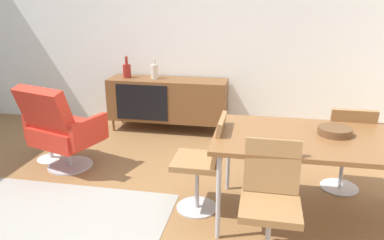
{
  "coord_description": "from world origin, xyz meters",
  "views": [
    {
      "loc": [
        1.05,
        -2.45,
        1.78
      ],
      "look_at": [
        0.49,
        0.46,
        0.79
      ],
      "focal_mm": 34.85,
      "sensor_mm": 36.0,
      "label": 1
    }
  ],
  "objects_px": {
    "sideboard": "(168,99)",
    "lounge_chair_red": "(61,128)",
    "dining_chair_back_right": "(346,145)",
    "dining_chair_near_window": "(204,160)",
    "dining_table": "(317,142)",
    "fruit_bowl": "(46,112)",
    "vase_cobalt": "(127,70)",
    "wooden_bowl_on_table": "(335,131)",
    "side_table_round": "(48,132)",
    "dining_chair_front_left": "(270,200)",
    "vase_sculptural_dark": "(154,71)"
  },
  "relations": [
    {
      "from": "wooden_bowl_on_table",
      "to": "vase_sculptural_dark",
      "type": "bearing_deg",
      "value": 137.37
    },
    {
      "from": "lounge_chair_red",
      "to": "side_table_round",
      "type": "height_order",
      "value": "lounge_chair_red"
    },
    {
      "from": "wooden_bowl_on_table",
      "to": "dining_chair_front_left",
      "type": "distance_m",
      "value": 0.85
    },
    {
      "from": "dining_table",
      "to": "dining_chair_back_right",
      "type": "xyz_separation_m",
      "value": [
        0.35,
        0.56,
        -0.23
      ]
    },
    {
      "from": "sideboard",
      "to": "fruit_bowl",
      "type": "bearing_deg",
      "value": -132.38
    },
    {
      "from": "side_table_round",
      "to": "lounge_chair_red",
      "type": "bearing_deg",
      "value": -35.96
    },
    {
      "from": "wooden_bowl_on_table",
      "to": "fruit_bowl",
      "type": "relative_size",
      "value": 1.3
    },
    {
      "from": "dining_table",
      "to": "dining_chair_near_window",
      "type": "xyz_separation_m",
      "value": [
        -0.89,
        -0.0,
        -0.23
      ]
    },
    {
      "from": "dining_chair_back_right",
      "to": "sideboard",
      "type": "bearing_deg",
      "value": 146.42
    },
    {
      "from": "side_table_round",
      "to": "vase_sculptural_dark",
      "type": "bearing_deg",
      "value": 52.57
    },
    {
      "from": "vase_cobalt",
      "to": "lounge_chair_red",
      "type": "distance_m",
      "value": 1.46
    },
    {
      "from": "wooden_bowl_on_table",
      "to": "lounge_chair_red",
      "type": "height_order",
      "value": "lounge_chair_red"
    },
    {
      "from": "vase_sculptural_dark",
      "to": "dining_table",
      "type": "height_order",
      "value": "vase_sculptural_dark"
    },
    {
      "from": "wooden_bowl_on_table",
      "to": "dining_chair_back_right",
      "type": "bearing_deg",
      "value": 66.0
    },
    {
      "from": "dining_chair_back_right",
      "to": "wooden_bowl_on_table",
      "type": "bearing_deg",
      "value": -114.0
    },
    {
      "from": "sideboard",
      "to": "dining_chair_front_left",
      "type": "height_order",
      "value": "dining_chair_front_left"
    },
    {
      "from": "sideboard",
      "to": "lounge_chair_red",
      "type": "xyz_separation_m",
      "value": [
        -0.79,
        -1.4,
        0.03
      ]
    },
    {
      "from": "vase_sculptural_dark",
      "to": "wooden_bowl_on_table",
      "type": "bearing_deg",
      "value": -42.63
    },
    {
      "from": "lounge_chair_red",
      "to": "dining_chair_back_right",
      "type": "bearing_deg",
      "value": 0.87
    },
    {
      "from": "sideboard",
      "to": "side_table_round",
      "type": "xyz_separation_m",
      "value": [
        -1.09,
        -1.19,
        -0.12
      ]
    },
    {
      "from": "wooden_bowl_on_table",
      "to": "dining_chair_near_window",
      "type": "xyz_separation_m",
      "value": [
        -1.02,
        -0.07,
        -0.3
      ]
    },
    {
      "from": "sideboard",
      "to": "dining_chair_near_window",
      "type": "xyz_separation_m",
      "value": [
        0.81,
        -1.92,
        0.03
      ]
    },
    {
      "from": "side_table_round",
      "to": "dining_chair_back_right",
      "type": "bearing_deg",
      "value": -3.11
    },
    {
      "from": "fruit_bowl",
      "to": "vase_cobalt",
      "type": "bearing_deg",
      "value": 66.31
    },
    {
      "from": "vase_cobalt",
      "to": "vase_sculptural_dark",
      "type": "relative_size",
      "value": 1.06
    },
    {
      "from": "dining_table",
      "to": "fruit_bowl",
      "type": "xyz_separation_m",
      "value": [
        -2.78,
        0.73,
        -0.14
      ]
    },
    {
      "from": "dining_chair_back_right",
      "to": "dining_chair_near_window",
      "type": "height_order",
      "value": "same"
    },
    {
      "from": "dining_chair_near_window",
      "to": "dining_chair_front_left",
      "type": "bearing_deg",
      "value": -46.02
    },
    {
      "from": "dining_chair_back_right",
      "to": "lounge_chair_red",
      "type": "relative_size",
      "value": 0.9
    },
    {
      "from": "wooden_bowl_on_table",
      "to": "dining_chair_near_window",
      "type": "height_order",
      "value": "dining_chair_near_window"
    },
    {
      "from": "sideboard",
      "to": "dining_chair_back_right",
      "type": "relative_size",
      "value": 1.87
    },
    {
      "from": "sideboard",
      "to": "dining_chair_near_window",
      "type": "bearing_deg",
      "value": -67.15
    },
    {
      "from": "dining_chair_near_window",
      "to": "sideboard",
      "type": "bearing_deg",
      "value": 112.85
    },
    {
      "from": "dining_chair_back_right",
      "to": "side_table_round",
      "type": "bearing_deg",
      "value": 176.89
    },
    {
      "from": "vase_cobalt",
      "to": "dining_chair_near_window",
      "type": "bearing_deg",
      "value": -54.47
    },
    {
      "from": "vase_cobalt",
      "to": "dining_chair_near_window",
      "type": "relative_size",
      "value": 0.34
    },
    {
      "from": "side_table_round",
      "to": "fruit_bowl",
      "type": "xyz_separation_m",
      "value": [
        -0.0,
        -0.0,
        0.23
      ]
    },
    {
      "from": "sideboard",
      "to": "vase_sculptural_dark",
      "type": "height_order",
      "value": "vase_sculptural_dark"
    },
    {
      "from": "side_table_round",
      "to": "fruit_bowl",
      "type": "height_order",
      "value": "fruit_bowl"
    },
    {
      "from": "wooden_bowl_on_table",
      "to": "fruit_bowl",
      "type": "bearing_deg",
      "value": 167.36
    },
    {
      "from": "dining_chair_front_left",
      "to": "dining_chair_near_window",
      "type": "bearing_deg",
      "value": 133.98
    },
    {
      "from": "vase_cobalt",
      "to": "wooden_bowl_on_table",
      "type": "height_order",
      "value": "vase_cobalt"
    },
    {
      "from": "sideboard",
      "to": "wooden_bowl_on_table",
      "type": "xyz_separation_m",
      "value": [
        1.83,
        -1.84,
        0.33
      ]
    },
    {
      "from": "dining_chair_front_left",
      "to": "side_table_round",
      "type": "height_order",
      "value": "dining_chair_front_left"
    },
    {
      "from": "dining_table",
      "to": "side_table_round",
      "type": "relative_size",
      "value": 3.08
    },
    {
      "from": "sideboard",
      "to": "lounge_chair_red",
      "type": "height_order",
      "value": "lounge_chair_red"
    },
    {
      "from": "dining_chair_front_left",
      "to": "side_table_round",
      "type": "distance_m",
      "value": 2.76
    },
    {
      "from": "vase_sculptural_dark",
      "to": "dining_table",
      "type": "xyz_separation_m",
      "value": [
        1.87,
        -1.92,
        -0.12
      ]
    },
    {
      "from": "dining_chair_back_right",
      "to": "vase_cobalt",
      "type": "bearing_deg",
      "value": 152.46
    },
    {
      "from": "wooden_bowl_on_table",
      "to": "dining_chair_back_right",
      "type": "xyz_separation_m",
      "value": [
        0.22,
        0.49,
        -0.3
      ]
    }
  ]
}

